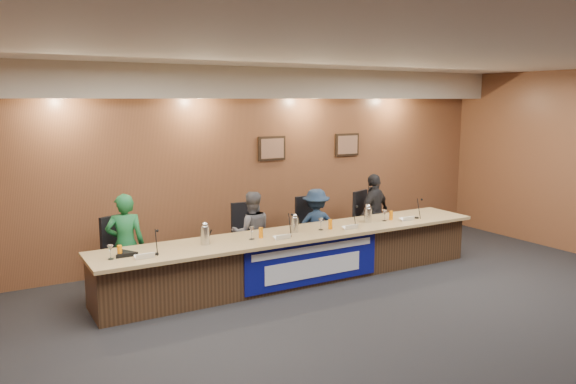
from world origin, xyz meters
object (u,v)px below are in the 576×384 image
panelist_d (374,213)px  office_chair_a (124,259)px  panelist_b (252,233)px  office_chair_c (313,233)px  office_chair_d (370,225)px  banner (314,262)px  dais_body (299,257)px  office_chair_b (249,242)px  panelist_c (316,226)px  speakerphone (126,254)px  panelist_a (125,245)px  carafe_left (205,236)px  carafe_right (368,215)px  carafe_mid (295,225)px

panelist_d → office_chair_a: 4.35m
panelist_b → office_chair_c: panelist_b is taller
panelist_b → office_chair_d: bearing=-161.1°
banner → panelist_b: 1.19m
dais_body → office_chair_b: (-0.46, 0.75, 0.13)m
panelist_c → office_chair_c: 0.17m
dais_body → panelist_c: 1.01m
panelist_c → speakerphone: size_ratio=3.87×
office_chair_d → panelist_a: bearing=158.9°
carafe_left → panelist_d: bearing=11.1°
dais_body → banner: (0.00, -0.41, 0.03)m
panelist_d → carafe_right: bearing=24.1°
speakerphone → banner: bearing=-8.3°
dais_body → office_chair_c: (0.73, 0.75, 0.13)m
dais_body → office_chair_a: 2.51m
panelist_a → office_chair_d: 4.35m
office_chair_b → carafe_right: carafe_right is taller
panelist_d → office_chair_b: (-2.41, 0.10, -0.22)m
office_chair_a → office_chair_c: same height
panelist_c → speakerphone: (-3.29, -0.70, 0.16)m
panelist_d → office_chair_d: 0.25m
panelist_c → office_chair_a: panelist_c is taller
panelist_c → carafe_mid: size_ratio=5.53×
panelist_b → carafe_left: size_ratio=5.19×
office_chair_c → office_chair_d: same height
panelist_a → office_chair_b: panelist_a is taller
panelist_a → carafe_mid: 2.41m
panelist_c → office_chair_d: (1.22, 0.10, -0.14)m
office_chair_b → carafe_right: (1.75, -0.76, 0.38)m
carafe_mid → speakerphone: size_ratio=0.70×
carafe_right → carafe_left: bearing=-179.6°
banner → carafe_mid: (-0.09, 0.39, 0.48)m
office_chair_c → carafe_mid: 1.19m
carafe_left → panelist_a: bearing=143.2°
panelist_b → carafe_right: panelist_b is taller
banner → carafe_mid: size_ratio=9.81×
carafe_mid → panelist_b: bearing=119.1°
panelist_b → office_chair_a: (-1.94, 0.10, -0.17)m
dais_body → carafe_right: bearing=-0.2°
office_chair_d → panelist_d: bearing=-112.4°
dais_body → carafe_mid: 0.52m
panelist_a → panelist_b: (1.94, 0.00, -0.07)m
panelist_d → carafe_left: panelist_d is taller
carafe_right → office_chair_b: bearing=156.6°
banner → office_chair_b: 1.26m
office_chair_a → carafe_right: size_ratio=2.13×
carafe_left → speakerphone: carafe_left is taller
panelist_c → office_chair_c: panelist_c is taller
carafe_left → carafe_right: 2.78m
dais_body → carafe_left: (-1.49, -0.02, 0.52)m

